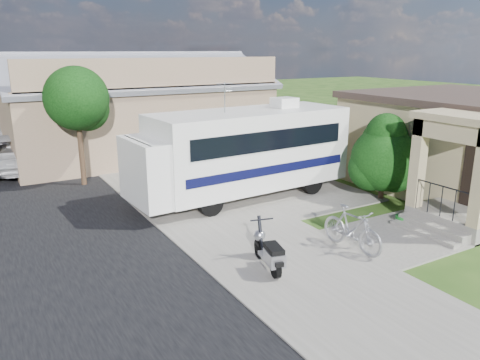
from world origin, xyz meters
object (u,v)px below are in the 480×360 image
scooter (269,252)px  pickup_truck (15,152)px  shrub (384,156)px  garden_hose (403,220)px  motorhome (242,150)px  bicycle (352,231)px

scooter → pickup_truck: pickup_truck is taller
scooter → pickup_truck: (-4.17, 13.86, 0.30)m
shrub → scooter: size_ratio=1.85×
scooter → pickup_truck: size_ratio=0.29×
shrub → garden_hose: 2.88m
pickup_truck → garden_hose: bearing=133.5°
garden_hose → pickup_truck: bearing=125.6°
motorhome → pickup_truck: 10.84m
motorhome → bicycle: motorhome is taller
shrub → bicycle: bearing=-145.1°
motorhome → bicycle: size_ratio=4.16×
scooter → bicycle: bicycle is taller
pickup_truck → shrub: bearing=141.9°
bicycle → pickup_truck: (-6.66, 14.02, 0.21)m
motorhome → shrub: (4.20, -2.59, -0.18)m
scooter → motorhome: bearing=79.3°
scooter → shrub: bearing=36.1°
bicycle → pickup_truck: 15.52m
motorhome → shrub: size_ratio=2.63×
bicycle → pickup_truck: bearing=109.4°
scooter → bicycle: bearing=10.2°
shrub → garden_hose: size_ratio=6.91×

